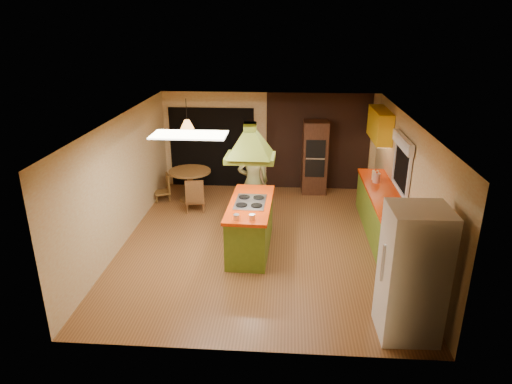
# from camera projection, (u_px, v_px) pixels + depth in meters

# --- Properties ---
(ground) EXTENTS (6.50, 6.50, 0.00)m
(ground) POSITION_uv_depth(u_px,v_px,m) (262.00, 242.00, 9.22)
(ground) COLOR brown
(ground) RESTS_ON ground
(room_walls) EXTENTS (5.50, 6.50, 6.50)m
(room_walls) POSITION_uv_depth(u_px,v_px,m) (262.00, 184.00, 8.77)
(room_walls) COLOR beige
(room_walls) RESTS_ON ground
(ceiling_plane) EXTENTS (6.50, 6.50, 0.00)m
(ceiling_plane) POSITION_uv_depth(u_px,v_px,m) (262.00, 119.00, 8.33)
(ceiling_plane) COLOR silver
(ceiling_plane) RESTS_ON room_walls
(brick_panel) EXTENTS (2.64, 0.03, 2.50)m
(brick_panel) POSITION_uv_depth(u_px,v_px,m) (318.00, 142.00, 11.70)
(brick_panel) COLOR #381E14
(brick_panel) RESTS_ON ground
(nook_opening) EXTENTS (2.20, 0.03, 2.10)m
(nook_opening) POSITION_uv_depth(u_px,v_px,m) (212.00, 148.00, 11.95)
(nook_opening) COLOR black
(nook_opening) RESTS_ON ground
(right_counter) EXTENTS (0.62, 3.05, 0.92)m
(right_counter) POSITION_uv_depth(u_px,v_px,m) (381.00, 212.00, 9.45)
(right_counter) COLOR olive
(right_counter) RESTS_ON ground
(upper_cabinets) EXTENTS (0.34, 1.40, 0.70)m
(upper_cabinets) POSITION_uv_depth(u_px,v_px,m) (380.00, 125.00, 10.40)
(upper_cabinets) COLOR yellow
(upper_cabinets) RESTS_ON room_walls
(window_right) EXTENTS (0.12, 1.35, 1.06)m
(window_right) POSITION_uv_depth(u_px,v_px,m) (403.00, 155.00, 8.78)
(window_right) COLOR black
(window_right) RESTS_ON room_walls
(fluor_panel) EXTENTS (1.20, 0.60, 0.03)m
(fluor_panel) POSITION_uv_depth(u_px,v_px,m) (189.00, 135.00, 7.29)
(fluor_panel) COLOR white
(fluor_panel) RESTS_ON ceiling_plane
(kitchen_island) EXTENTS (0.85, 1.98, 0.99)m
(kitchen_island) POSITION_uv_depth(u_px,v_px,m) (250.00, 225.00, 8.78)
(kitchen_island) COLOR olive
(kitchen_island) RESTS_ON ground
(range_hood) EXTENTS (0.91, 0.67, 0.78)m
(range_hood) POSITION_uv_depth(u_px,v_px,m) (250.00, 136.00, 8.15)
(range_hood) COLOR #606E1B
(range_hood) RESTS_ON ceiling_plane
(man) EXTENTS (0.72, 0.53, 1.82)m
(man) POSITION_uv_depth(u_px,v_px,m) (253.00, 182.00, 9.87)
(man) COLOR brown
(man) RESTS_ON ground
(refrigerator) EXTENTS (0.82, 0.78, 1.94)m
(refrigerator) POSITION_uv_depth(u_px,v_px,m) (412.00, 273.00, 6.23)
(refrigerator) COLOR white
(refrigerator) RESTS_ON ground
(wall_oven) EXTENTS (0.63, 0.62, 1.86)m
(wall_oven) POSITION_uv_depth(u_px,v_px,m) (315.00, 157.00, 11.55)
(wall_oven) COLOR #492717
(wall_oven) RESTS_ON ground
(dining_table) EXTENTS (1.02, 1.02, 0.76)m
(dining_table) POSITION_uv_depth(u_px,v_px,m) (190.00, 179.00, 11.17)
(dining_table) COLOR brown
(dining_table) RESTS_ON ground
(chair_left) EXTENTS (0.49, 0.49, 0.67)m
(chair_left) POSITION_uv_depth(u_px,v_px,m) (162.00, 188.00, 11.19)
(chair_left) COLOR brown
(chair_left) RESTS_ON ground
(chair_near) EXTENTS (0.50, 0.50, 0.80)m
(chair_near) POSITION_uv_depth(u_px,v_px,m) (195.00, 194.00, 10.60)
(chair_near) COLOR brown
(chair_near) RESTS_ON ground
(pendant_lamp) EXTENTS (0.35, 0.35, 0.21)m
(pendant_lamp) POSITION_uv_depth(u_px,v_px,m) (187.00, 124.00, 10.68)
(pendant_lamp) COLOR #FF9E3F
(pendant_lamp) RESTS_ON ceiling_plane
(canister_large) EXTENTS (0.17, 0.17, 0.21)m
(canister_large) POSITION_uv_depth(u_px,v_px,m) (375.00, 175.00, 9.94)
(canister_large) COLOR #EEE4C0
(canister_large) RESTS_ON right_counter
(canister_medium) EXTENTS (0.15, 0.15, 0.21)m
(canister_medium) POSITION_uv_depth(u_px,v_px,m) (376.00, 178.00, 9.78)
(canister_medium) COLOR beige
(canister_medium) RESTS_ON right_counter
(canister_small) EXTENTS (0.17, 0.17, 0.18)m
(canister_small) POSITION_uv_depth(u_px,v_px,m) (375.00, 176.00, 9.96)
(canister_small) COLOR beige
(canister_small) RESTS_ON right_counter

